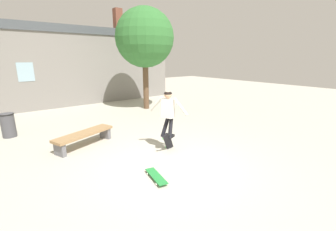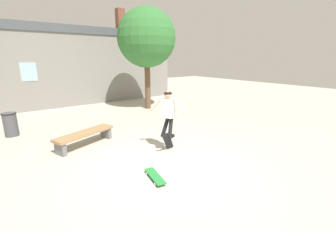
% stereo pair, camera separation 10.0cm
% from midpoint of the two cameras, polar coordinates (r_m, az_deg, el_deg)
% --- Properties ---
extents(ground_plane, '(40.00, 40.00, 0.00)m').
position_cam_midpoint_polar(ground_plane, '(5.79, -0.25, -12.65)').
color(ground_plane, '#B2AD9E').
extents(building_backdrop, '(13.90, 0.52, 5.42)m').
position_cam_midpoint_polar(building_backdrop, '(13.48, -24.90, 11.51)').
color(building_backdrop, gray).
rests_on(building_backdrop, ground_plane).
extents(tree_right, '(2.91, 2.91, 5.04)m').
position_cam_midpoint_polar(tree_right, '(11.81, -6.19, 18.94)').
color(tree_right, brown).
rests_on(tree_right, ground_plane).
extents(park_bench, '(1.94, 1.11, 0.44)m').
position_cam_midpoint_polar(park_bench, '(7.33, -20.86, -4.85)').
color(park_bench, '#99754C').
rests_on(park_bench, ground_plane).
extents(trash_bin, '(0.46, 0.46, 0.82)m').
position_cam_midpoint_polar(trash_bin, '(9.38, -35.78, -1.90)').
color(trash_bin, '#47474C').
rests_on(trash_bin, ground_plane).
extents(skater, '(0.55, 1.18, 1.35)m').
position_cam_midpoint_polar(skater, '(6.29, -0.45, 1.31)').
color(skater, silver).
extents(skateboard_flipping, '(0.60, 0.39, 0.73)m').
position_cam_midpoint_polar(skateboard_flipping, '(6.48, -0.39, -6.68)').
color(skateboard_flipping, black).
extents(skateboard_resting, '(0.36, 0.83, 0.08)m').
position_cam_midpoint_polar(skateboard_resting, '(5.21, -3.59, -15.12)').
color(skateboard_resting, '#237F38').
rests_on(skateboard_resting, ground_plane).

